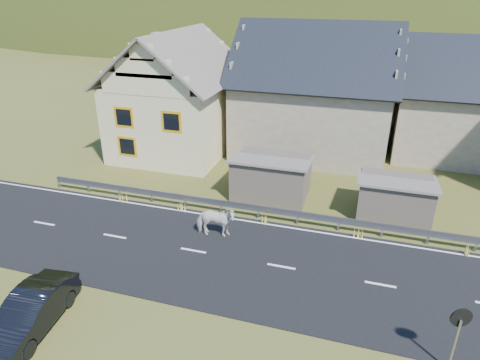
% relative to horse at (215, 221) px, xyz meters
% --- Properties ---
extents(ground, '(160.00, 160.00, 0.00)m').
position_rel_horse_xyz_m(ground, '(3.46, -1.44, -0.83)').
color(ground, '#414315').
rests_on(ground, ground).
extents(road, '(60.00, 7.00, 0.04)m').
position_rel_horse_xyz_m(road, '(3.46, -1.44, -0.81)').
color(road, black).
rests_on(road, ground).
extents(lane_markings, '(60.00, 6.60, 0.01)m').
position_rel_horse_xyz_m(lane_markings, '(3.46, -1.44, -0.79)').
color(lane_markings, silver).
rests_on(lane_markings, road).
extents(guardrail, '(28.10, 0.09, 0.75)m').
position_rel_horse_xyz_m(guardrail, '(3.46, 2.25, -0.27)').
color(guardrail, '#93969B').
rests_on(guardrail, ground).
extents(shed_left, '(4.30, 3.30, 2.40)m').
position_rel_horse_xyz_m(shed_left, '(1.46, 5.06, 0.27)').
color(shed_left, brown).
rests_on(shed_left, ground).
extents(shed_right, '(3.80, 2.90, 2.20)m').
position_rel_horse_xyz_m(shed_right, '(7.96, 4.56, 0.17)').
color(shed_right, brown).
rests_on(shed_right, ground).
extents(house_cream, '(7.80, 9.80, 8.30)m').
position_rel_horse_xyz_m(house_cream, '(-6.55, 10.56, 3.52)').
color(house_cream, beige).
rests_on(house_cream, ground).
extents(house_stone_a, '(10.80, 9.80, 8.90)m').
position_rel_horse_xyz_m(house_stone_a, '(2.46, 13.56, 3.80)').
color(house_stone_a, tan).
rests_on(house_stone_a, ground).
extents(house_stone_b, '(9.80, 8.80, 8.10)m').
position_rel_horse_xyz_m(house_stone_b, '(12.46, 15.56, 3.40)').
color(house_stone_b, tan).
rests_on(house_stone_b, ground).
extents(mountain, '(440.00, 280.00, 260.00)m').
position_rel_horse_xyz_m(mountain, '(8.46, 178.56, -20.83)').
color(mountain, '#22320F').
rests_on(mountain, ground).
extents(conifer_patch, '(76.00, 50.00, 28.00)m').
position_rel_horse_xyz_m(conifer_patch, '(-51.54, 108.56, 5.17)').
color(conifer_patch, black).
rests_on(conifer_patch, ground).
extents(horse, '(1.14, 1.99, 1.59)m').
position_rel_horse_xyz_m(horse, '(0.00, 0.00, 0.00)').
color(horse, silver).
rests_on(horse, road).
extents(car, '(1.93, 4.25, 1.35)m').
position_rel_horse_xyz_m(car, '(-4.00, -7.38, -0.16)').
color(car, black).
rests_on(car, ground).
extents(traffic_mirror, '(0.64, 0.27, 2.36)m').
position_rel_horse_xyz_m(traffic_mirror, '(9.49, -5.01, 0.90)').
color(traffic_mirror, '#93969B').
rests_on(traffic_mirror, ground).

